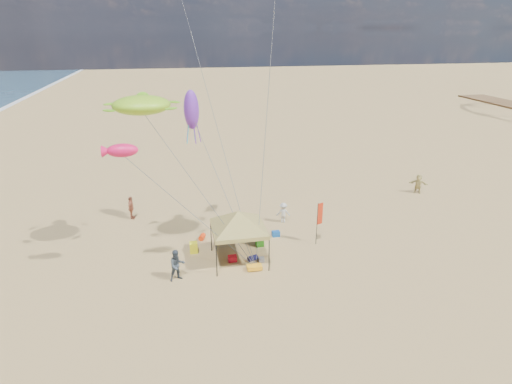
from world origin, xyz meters
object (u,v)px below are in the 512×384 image
(feather_flag, at_px, (319,216))
(chair_green, at_px, (260,241))
(person_far_a, at_px, (131,208))
(person_far_c, at_px, (418,184))
(cooler_red, at_px, (232,259))
(chair_yellow, at_px, (194,247))
(person_near_c, at_px, (283,213))
(person_near_b, at_px, (177,265))
(cooler_blue, at_px, (276,234))
(person_near_a, at_px, (254,226))
(beach_cart, at_px, (254,267))
(canopy_tent, at_px, (238,213))

(feather_flag, bearing_deg, chair_green, 173.08)
(person_far_a, bearing_deg, person_far_c, -78.76)
(cooler_red, distance_m, chair_yellow, 2.83)
(person_near_c, relative_size, person_far_a, 0.87)
(feather_flag, height_order, chair_yellow, feather_flag)
(chair_green, distance_m, person_near_b, 6.35)
(feather_flag, distance_m, cooler_blue, 3.51)
(cooler_red, bearing_deg, person_far_c, 25.72)
(chair_green, bearing_deg, person_far_a, 145.12)
(chair_green, bearing_deg, person_near_a, 94.51)
(person_near_c, bearing_deg, chair_yellow, 37.73)
(chair_yellow, bearing_deg, beach_cart, -39.87)
(person_near_b, height_order, person_near_c, person_near_b)
(person_near_b, bearing_deg, cooler_blue, 14.31)
(feather_flag, distance_m, chair_yellow, 8.50)
(chair_yellow, xyz_separation_m, person_near_a, (4.28, 1.50, 0.45))
(person_near_b, bearing_deg, canopy_tent, 3.83)
(person_near_b, height_order, person_far_a, person_near_b)
(person_near_c, bearing_deg, canopy_tent, 61.82)
(person_far_a, bearing_deg, canopy_tent, -128.06)
(beach_cart, height_order, person_near_a, person_near_a)
(canopy_tent, xyz_separation_m, feather_flag, (5.58, 1.18, -1.23))
(cooler_blue, bearing_deg, person_near_a, 168.78)
(person_near_c, distance_m, person_far_a, 11.56)
(canopy_tent, distance_m, cooler_blue, 5.13)
(canopy_tent, distance_m, beach_cart, 3.40)
(cooler_blue, relative_size, person_far_a, 0.30)
(feather_flag, bearing_deg, chair_yellow, 177.27)
(feather_flag, relative_size, person_near_c, 1.93)
(canopy_tent, height_order, chair_green, canopy_tent)
(chair_yellow, distance_m, beach_cart, 4.52)
(person_near_a, xyz_separation_m, person_far_a, (-8.63, 4.68, 0.09))
(chair_yellow, relative_size, person_far_a, 0.39)
(canopy_tent, relative_size, chair_yellow, 9.04)
(cooler_blue, bearing_deg, chair_yellow, -168.30)
(person_near_b, relative_size, person_near_c, 1.23)
(cooler_blue, distance_m, person_far_c, 15.37)
(person_near_c, bearing_deg, beach_cart, 73.33)
(beach_cart, bearing_deg, person_far_c, 30.65)
(canopy_tent, distance_m, person_near_a, 4.22)
(cooler_blue, distance_m, person_near_b, 8.12)
(chair_green, distance_m, chair_yellow, 4.39)
(person_near_b, bearing_deg, person_far_a, 91.89)
(person_far_c, bearing_deg, feather_flag, -116.65)
(canopy_tent, distance_m, cooler_red, 3.09)
(canopy_tent, distance_m, person_far_c, 19.42)
(person_near_a, relative_size, person_far_a, 0.89)
(feather_flag, bearing_deg, person_far_a, 152.59)
(person_near_b, bearing_deg, feather_flag, -1.68)
(person_far_c, bearing_deg, chair_yellow, -129.59)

